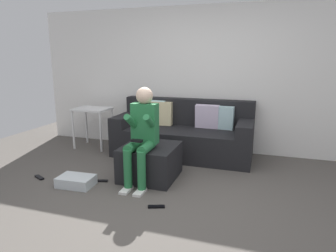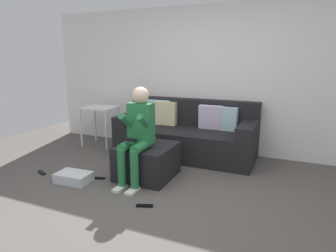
# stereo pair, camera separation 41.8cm
# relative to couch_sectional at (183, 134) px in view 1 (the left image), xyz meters

# --- Properties ---
(ground_plane) EXTENTS (7.93, 7.93, 0.00)m
(ground_plane) POSITION_rel_couch_sectional_xyz_m (0.24, -1.88, -0.34)
(ground_plane) COLOR #544F49
(wall_back) EXTENTS (6.10, 0.10, 2.42)m
(wall_back) POSITION_rel_couch_sectional_xyz_m (0.24, 0.44, 0.86)
(wall_back) COLOR white
(wall_back) RESTS_ON ground_plane
(couch_sectional) EXTENTS (2.21, 0.91, 0.90)m
(couch_sectional) POSITION_rel_couch_sectional_xyz_m (0.00, 0.00, 0.00)
(couch_sectional) COLOR black
(couch_sectional) RESTS_ON ground_plane
(ottoman) EXTENTS (0.70, 0.72, 0.44)m
(ottoman) POSITION_rel_couch_sectional_xyz_m (-0.16, -1.09, -0.12)
(ottoman) COLOR black
(ottoman) RESTS_ON ground_plane
(person_seated) EXTENTS (0.33, 0.62, 1.22)m
(person_seated) POSITION_rel_couch_sectional_xyz_m (-0.19, -1.28, 0.34)
(person_seated) COLOR #26723F
(person_seated) RESTS_ON ground_plane
(storage_bin) EXTENTS (0.45, 0.31, 0.12)m
(storage_bin) POSITION_rel_couch_sectional_xyz_m (-0.95, -1.64, -0.28)
(storage_bin) COLOR silver
(storage_bin) RESTS_ON ground_plane
(side_table) EXTENTS (0.61, 0.47, 0.71)m
(side_table) POSITION_rel_couch_sectional_xyz_m (-1.65, -0.09, 0.25)
(side_table) COLOR white
(side_table) RESTS_ON ground_plane
(remote_near_ottoman) EXTENTS (0.18, 0.10, 0.02)m
(remote_near_ottoman) POSITION_rel_couch_sectional_xyz_m (0.20, -1.85, -0.33)
(remote_near_ottoman) COLOR black
(remote_near_ottoman) RESTS_ON ground_plane
(remote_by_storage_bin) EXTENTS (0.16, 0.08, 0.02)m
(remote_by_storage_bin) POSITION_rel_couch_sectional_xyz_m (-0.71, -1.43, -0.33)
(remote_by_storage_bin) COLOR black
(remote_by_storage_bin) RESTS_ON ground_plane
(remote_under_side_table) EXTENTS (0.19, 0.13, 0.02)m
(remote_under_side_table) POSITION_rel_couch_sectional_xyz_m (-1.57, -1.58, -0.33)
(remote_under_side_table) COLOR black
(remote_under_side_table) RESTS_ON ground_plane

